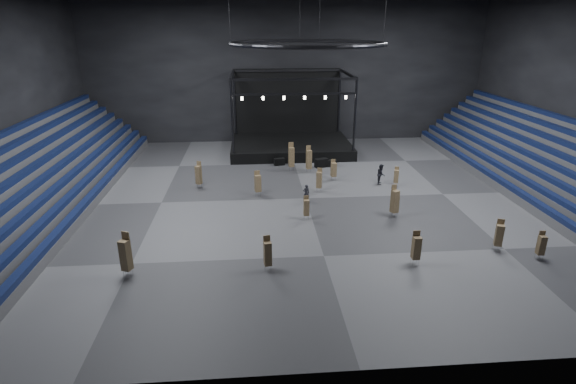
{
  "coord_description": "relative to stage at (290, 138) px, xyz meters",
  "views": [
    {
      "loc": [
        -4.5,
        -36.6,
        14.55
      ],
      "look_at": [
        -1.71,
        -2.0,
        1.4
      ],
      "focal_mm": 28.0,
      "sensor_mm": 36.0,
      "label": 1
    }
  ],
  "objects": [
    {
      "name": "bleachers_right",
      "position": [
        22.94,
        -16.24,
        0.28
      ],
      "size": [
        7.2,
        40.0,
        6.4
      ],
      "color": "#4E4E51",
      "rests_on": "floor"
    },
    {
      "name": "chair_stack_13",
      "position": [
        8.88,
        -13.77,
        -0.44
      ],
      "size": [
        0.52,
        0.52,
        1.89
      ],
      "rotation": [
        0.0,
        0.0,
        -0.26
      ],
      "color": "silver",
      "rests_on": "floor"
    },
    {
      "name": "floor",
      "position": [
        -0.0,
        -16.24,
        -1.45
      ],
      "size": [
        50.0,
        50.0,
        0.0
      ],
      "primitive_type": "plane",
      "color": "#4E4E51",
      "rests_on": "ground"
    },
    {
      "name": "chair_stack_12",
      "position": [
        14.0,
        -28.23,
        -0.41
      ],
      "size": [
        0.46,
        0.46,
        1.96
      ],
      "rotation": [
        0.0,
        0.0,
        -0.08
      ],
      "color": "silver",
      "rests_on": "floor"
    },
    {
      "name": "chair_stack_0",
      "position": [
        -4.16,
        -15.27,
        -0.23
      ],
      "size": [
        0.63,
        0.63,
        2.31
      ],
      "rotation": [
        0.0,
        0.0,
        0.25
      ],
      "color": "silver",
      "rests_on": "floor"
    },
    {
      "name": "chair_stack_11",
      "position": [
        1.18,
        -9.0,
        -0.02
      ],
      "size": [
        0.6,
        0.6,
        2.82
      ],
      "rotation": [
        0.0,
        0.0,
        0.22
      ],
      "color": "silver",
      "rests_on": "floor"
    },
    {
      "name": "stage",
      "position": [
        0.0,
        0.0,
        0.0
      ],
      "size": [
        14.0,
        10.0,
        9.2
      ],
      "color": "black",
      "rests_on": "floor"
    },
    {
      "name": "chair_stack_2",
      "position": [
        -0.47,
        -20.69,
        -0.43
      ],
      "size": [
        0.44,
        0.44,
        1.93
      ],
      "rotation": [
        0.0,
        0.0,
        0.06
      ],
      "color": "silver",
      "rests_on": "floor"
    },
    {
      "name": "chair_stack_8",
      "position": [
        6.52,
        -20.8,
        -0.07
      ],
      "size": [
        0.66,
        0.66,
        2.68
      ],
      "rotation": [
        0.0,
        0.0,
        0.42
      ],
      "color": "silver",
      "rests_on": "floor"
    },
    {
      "name": "chair_stack_9",
      "position": [
        1.42,
        -14.67,
        -0.28
      ],
      "size": [
        0.6,
        0.6,
        2.24
      ],
      "rotation": [
        0.0,
        0.0,
        -0.34
      ],
      "color": "silver",
      "rests_on": "floor"
    },
    {
      "name": "truss_ring",
      "position": [
        -0.0,
        -16.24,
        11.55
      ],
      "size": [
        12.3,
        12.3,
        5.15
      ],
      "color": "black",
      "rests_on": "ceiling"
    },
    {
      "name": "wall_back",
      "position": [
        -0.0,
        4.76,
        7.55
      ],
      "size": [
        50.0,
        0.2,
        18.0
      ],
      "primitive_type": "cube",
      "color": "black",
      "rests_on": "ground"
    },
    {
      "name": "chair_stack_14",
      "position": [
        -9.62,
        -12.7,
        -0.15
      ],
      "size": [
        0.62,
        0.62,
        2.55
      ],
      "rotation": [
        0.0,
        0.0,
        -0.44
      ],
      "color": "silver",
      "rests_on": "floor"
    },
    {
      "name": "flight_case_mid",
      "position": [
        2.76,
        -7.26,
        -0.99
      ],
      "size": [
        1.53,
        1.12,
        0.92
      ],
      "primitive_type": "cube",
      "rotation": [
        0.0,
        0.0,
        0.35
      ],
      "color": "black",
      "rests_on": "floor"
    },
    {
      "name": "chair_stack_5",
      "position": [
        11.86,
        -26.87,
        -0.26
      ],
      "size": [
        0.63,
        0.63,
        2.25
      ],
      "rotation": [
        0.0,
        0.0,
        -0.36
      ],
      "color": "silver",
      "rests_on": "floor"
    },
    {
      "name": "chair_stack_7",
      "position": [
        3.3,
        -11.58,
        -0.34
      ],
      "size": [
        0.57,
        0.57,
        2.08
      ],
      "rotation": [
        0.0,
        0.0,
        0.23
      ],
      "color": "silver",
      "rests_on": "floor"
    },
    {
      "name": "man_center",
      "position": [
        -0.04,
        -17.03,
        -0.67
      ],
      "size": [
        0.63,
        0.47,
        1.56
      ],
      "primitive_type": "imported",
      "rotation": [
        0.0,
        0.0,
        3.32
      ],
      "color": "black",
      "rests_on": "floor"
    },
    {
      "name": "bleachers_left",
      "position": [
        -22.94,
        -16.24,
        0.28
      ],
      "size": [
        7.2,
        40.0,
        6.4
      ],
      "color": "#4E4E51",
      "rests_on": "floor"
    },
    {
      "name": "chair_stack_1",
      "position": [
        -12.33,
        -28.22,
        0.03
      ],
      "size": [
        0.71,
        0.71,
        2.9
      ],
      "rotation": [
        0.0,
        0.0,
        -0.41
      ],
      "color": "silver",
      "rests_on": "floor"
    },
    {
      "name": "wall_front",
      "position": [
        -0.0,
        -37.24,
        7.55
      ],
      "size": [
        50.0,
        0.2,
        18.0
      ],
      "primitive_type": "cube",
      "color": "black",
      "rests_on": "ground"
    },
    {
      "name": "chair_stack_6",
      "position": [
        -0.55,
        -8.22,
        0.08
      ],
      "size": [
        0.61,
        0.61,
        3.0
      ],
      "rotation": [
        0.0,
        0.0,
        0.13
      ],
      "color": "silver",
      "rests_on": "floor"
    },
    {
      "name": "chair_stack_3",
      "position": [
        6.62,
        -20.72,
        -0.33
      ],
      "size": [
        0.57,
        0.57,
        2.12
      ],
      "rotation": [
        0.0,
        0.0,
        0.33
      ],
      "color": "silver",
      "rests_on": "floor"
    },
    {
      "name": "flight_case_right",
      "position": [
        3.88,
        -7.17,
        -1.09
      ],
      "size": [
        1.09,
        0.56,
        0.72
      ],
      "primitive_type": "cube",
      "rotation": [
        0.0,
        0.0,
        0.01
      ],
      "color": "black",
      "rests_on": "floor"
    },
    {
      "name": "chair_stack_4",
      "position": [
        -3.78,
        -28.22,
        -0.24
      ],
      "size": [
        0.53,
        0.53,
        2.33
      ],
      "rotation": [
        0.0,
        0.0,
        0.18
      ],
      "color": "silver",
      "rests_on": "floor"
    },
    {
      "name": "chair_stack_10",
      "position": [
        5.65,
        -28.22,
        -0.25
      ],
      "size": [
        0.49,
        0.49,
        2.29
      ],
      "rotation": [
        0.0,
        0.0,
        0.02
      ],
      "color": "silver",
      "rests_on": "floor"
    },
    {
      "name": "crew_member",
      "position": [
        7.64,
        -12.99,
        -0.48
      ],
      "size": [
        0.99,
        1.12,
        1.94
      ],
      "primitive_type": "imported",
      "rotation": [
        0.0,
        0.0,
        1.26
      ],
      "color": "black",
      "rests_on": "floor"
    },
    {
      "name": "flight_case_left",
      "position": [
        -1.69,
        -6.2,
        -1.07
      ],
      "size": [
        1.23,
        0.83,
        0.75
      ],
      "primitive_type": "cube",
      "rotation": [
        0.0,
        0.0,
        0.25
      ],
      "color": "black",
      "rests_on": "floor"
    }
  ]
}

